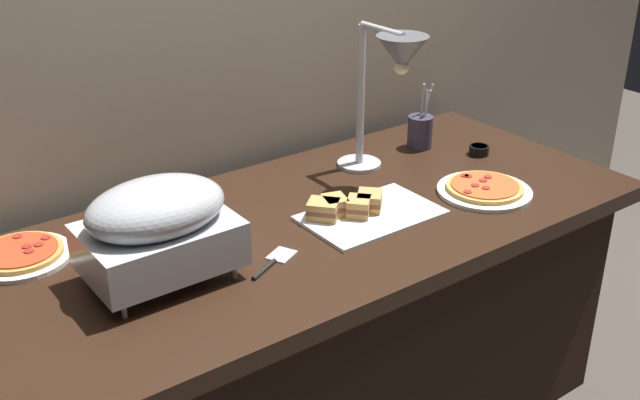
{
  "coord_description": "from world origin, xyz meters",
  "views": [
    {
      "loc": [
        -1.13,
        -1.54,
        1.72
      ],
      "look_at": [
        0.01,
        0.0,
        0.81
      ],
      "focal_mm": 43.2,
      "sensor_mm": 36.0,
      "label": 1
    }
  ],
  "objects_px": {
    "pizza_plate_center": "(20,255)",
    "sauce_cup_near": "(479,150)",
    "chafing_dish": "(158,226)",
    "sandwich_platter": "(358,210)",
    "heat_lamp": "(394,67)",
    "utensil_holder": "(420,131)",
    "pizza_plate_front": "(484,189)",
    "serving_spatula": "(273,262)"
  },
  "relations": [
    {
      "from": "pizza_plate_front",
      "to": "sauce_cup_near",
      "type": "bearing_deg",
      "value": 46.0
    },
    {
      "from": "utensil_holder",
      "to": "pizza_plate_center",
      "type": "bearing_deg",
      "value": 178.59
    },
    {
      "from": "pizza_plate_center",
      "to": "sauce_cup_near",
      "type": "bearing_deg",
      "value": -7.87
    },
    {
      "from": "heat_lamp",
      "to": "pizza_plate_center",
      "type": "height_order",
      "value": "heat_lamp"
    },
    {
      "from": "pizza_plate_center",
      "to": "sauce_cup_near",
      "type": "xyz_separation_m",
      "value": [
        1.44,
        -0.2,
        0.0
      ]
    },
    {
      "from": "chafing_dish",
      "to": "heat_lamp",
      "type": "bearing_deg",
      "value": 8.19
    },
    {
      "from": "sandwich_platter",
      "to": "serving_spatula",
      "type": "relative_size",
      "value": 2.26
    },
    {
      "from": "heat_lamp",
      "to": "sauce_cup_near",
      "type": "xyz_separation_m",
      "value": [
        0.38,
        -0.02,
        -0.34
      ]
    },
    {
      "from": "sauce_cup_near",
      "to": "pizza_plate_front",
      "type": "bearing_deg",
      "value": -134.0
    },
    {
      "from": "chafing_dish",
      "to": "pizza_plate_front",
      "type": "height_order",
      "value": "chafing_dish"
    },
    {
      "from": "utensil_holder",
      "to": "serving_spatula",
      "type": "xyz_separation_m",
      "value": [
        -0.83,
        -0.36,
        -0.06
      ]
    },
    {
      "from": "sandwich_platter",
      "to": "sauce_cup_near",
      "type": "height_order",
      "value": "sandwich_platter"
    },
    {
      "from": "chafing_dish",
      "to": "pizza_plate_front",
      "type": "relative_size",
      "value": 1.25
    },
    {
      "from": "heat_lamp",
      "to": "pizza_plate_center",
      "type": "distance_m",
      "value": 1.13
    },
    {
      "from": "sandwich_platter",
      "to": "pizza_plate_front",
      "type": "bearing_deg",
      "value": -14.0
    },
    {
      "from": "chafing_dish",
      "to": "sauce_cup_near",
      "type": "distance_m",
      "value": 1.21
    },
    {
      "from": "pizza_plate_center",
      "to": "sandwich_platter",
      "type": "distance_m",
      "value": 0.89
    },
    {
      "from": "heat_lamp",
      "to": "sandwich_platter",
      "type": "height_order",
      "value": "heat_lamp"
    },
    {
      "from": "heat_lamp",
      "to": "pizza_plate_front",
      "type": "relative_size",
      "value": 1.66
    },
    {
      "from": "pizza_plate_center",
      "to": "pizza_plate_front",
      "type": "bearing_deg",
      "value": -18.87
    },
    {
      "from": "heat_lamp",
      "to": "serving_spatula",
      "type": "distance_m",
      "value": 0.7
    },
    {
      "from": "sandwich_platter",
      "to": "sauce_cup_near",
      "type": "relative_size",
      "value": 5.77
    },
    {
      "from": "chafing_dish",
      "to": "heat_lamp",
      "type": "height_order",
      "value": "heat_lamp"
    },
    {
      "from": "heat_lamp",
      "to": "serving_spatula",
      "type": "xyz_separation_m",
      "value": [
        -0.56,
        -0.21,
        -0.35
      ]
    },
    {
      "from": "utensil_holder",
      "to": "sandwich_platter",
      "type": "bearing_deg",
      "value": -150.14
    },
    {
      "from": "pizza_plate_center",
      "to": "serving_spatula",
      "type": "distance_m",
      "value": 0.64
    },
    {
      "from": "chafing_dish",
      "to": "sauce_cup_near",
      "type": "height_order",
      "value": "chafing_dish"
    },
    {
      "from": "pizza_plate_center",
      "to": "serving_spatula",
      "type": "xyz_separation_m",
      "value": [
        0.5,
        -0.39,
        -0.01
      ]
    },
    {
      "from": "chafing_dish",
      "to": "heat_lamp",
      "type": "distance_m",
      "value": 0.85
    },
    {
      "from": "pizza_plate_front",
      "to": "sandwich_platter",
      "type": "distance_m",
      "value": 0.41
    },
    {
      "from": "sauce_cup_near",
      "to": "utensil_holder",
      "type": "relative_size",
      "value": 0.3
    },
    {
      "from": "chafing_dish",
      "to": "utensil_holder",
      "type": "xyz_separation_m",
      "value": [
        1.09,
        0.27,
        -0.09
      ]
    },
    {
      "from": "pizza_plate_center",
      "to": "utensil_holder",
      "type": "relative_size",
      "value": 1.14
    },
    {
      "from": "pizza_plate_front",
      "to": "sandwich_platter",
      "type": "bearing_deg",
      "value": 166.0
    },
    {
      "from": "chafing_dish",
      "to": "pizza_plate_front",
      "type": "distance_m",
      "value": 1.0
    },
    {
      "from": "chafing_dish",
      "to": "pizza_plate_front",
      "type": "bearing_deg",
      "value": -6.95
    },
    {
      "from": "utensil_holder",
      "to": "serving_spatula",
      "type": "height_order",
      "value": "utensil_holder"
    },
    {
      "from": "utensil_holder",
      "to": "chafing_dish",
      "type": "bearing_deg",
      "value": -166.17
    },
    {
      "from": "pizza_plate_center",
      "to": "sauce_cup_near",
      "type": "height_order",
      "value": "same"
    },
    {
      "from": "sauce_cup_near",
      "to": "serving_spatula",
      "type": "distance_m",
      "value": 0.96
    },
    {
      "from": "sauce_cup_near",
      "to": "serving_spatula",
      "type": "bearing_deg",
      "value": -168.4
    },
    {
      "from": "pizza_plate_center",
      "to": "utensil_holder",
      "type": "bearing_deg",
      "value": -1.41
    }
  ]
}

